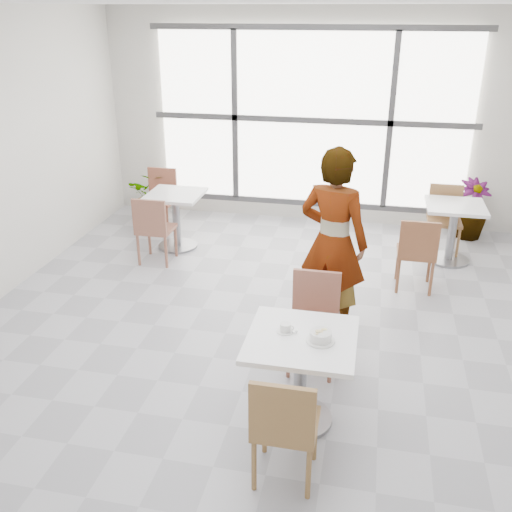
% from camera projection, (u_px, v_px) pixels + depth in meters
% --- Properties ---
extents(floor, '(7.00, 7.00, 0.00)m').
position_uv_depth(floor, '(262.00, 337.00, 5.58)').
color(floor, '#9E9EA5').
rests_on(floor, ground).
extents(ceiling, '(7.00, 7.00, 0.00)m').
position_uv_depth(ceiling, '(264.00, 2.00, 4.37)').
color(ceiling, white).
rests_on(ceiling, ground).
extents(wall_back, '(6.00, 0.00, 6.00)m').
position_uv_depth(wall_back, '(311.00, 119.00, 8.11)').
color(wall_back, silver).
rests_on(wall_back, ground).
extents(wall_front, '(6.00, 0.00, 6.00)m').
position_uv_depth(wall_front, '(50.00, 503.00, 1.84)').
color(wall_front, silver).
rests_on(wall_front, ground).
extents(window, '(4.60, 0.07, 2.52)m').
position_uv_depth(window, '(311.00, 120.00, 8.05)').
color(window, white).
rests_on(window, ground).
extents(main_table, '(0.80, 0.80, 0.75)m').
position_uv_depth(main_table, '(301.00, 363.00, 4.26)').
color(main_table, white).
rests_on(main_table, ground).
extents(chair_near, '(0.42, 0.42, 0.87)m').
position_uv_depth(chair_near, '(284.00, 423.00, 3.68)').
color(chair_near, olive).
rests_on(chair_near, ground).
extents(chair_far, '(0.42, 0.42, 0.87)m').
position_uv_depth(chair_far, '(314.00, 314.00, 4.98)').
color(chair_far, '#945845').
rests_on(chair_far, ground).
extents(oatmeal_bowl, '(0.21, 0.21, 0.09)m').
position_uv_depth(oatmeal_bowl, '(320.00, 336.00, 4.10)').
color(oatmeal_bowl, white).
rests_on(oatmeal_bowl, main_table).
extents(coffee_cup, '(0.16, 0.13, 0.07)m').
position_uv_depth(coffee_cup, '(286.00, 328.00, 4.23)').
color(coffee_cup, white).
rests_on(coffee_cup, main_table).
extents(person, '(0.77, 0.62, 1.85)m').
position_uv_depth(person, '(333.00, 243.00, 5.39)').
color(person, black).
rests_on(person, ground).
extents(bg_table_left, '(0.70, 0.70, 0.75)m').
position_uv_depth(bg_table_left, '(176.00, 212.00, 7.49)').
color(bg_table_left, white).
rests_on(bg_table_left, ground).
extents(bg_table_right, '(0.70, 0.70, 0.75)m').
position_uv_depth(bg_table_right, '(453.00, 225.00, 7.07)').
color(bg_table_right, white).
rests_on(bg_table_right, ground).
extents(bg_chair_left_near, '(0.42, 0.42, 0.87)m').
position_uv_depth(bg_chair_left_near, '(153.00, 226.00, 6.99)').
color(bg_chair_left_near, '#8D5744').
rests_on(bg_chair_left_near, ground).
extents(bg_chair_left_far, '(0.42, 0.42, 0.87)m').
position_uv_depth(bg_chair_left_far, '(161.00, 195.00, 8.14)').
color(bg_chair_left_far, brown).
rests_on(bg_chair_left_far, ground).
extents(bg_chair_right_near, '(0.42, 0.42, 0.87)m').
position_uv_depth(bg_chair_right_near, '(417.00, 250.00, 6.31)').
color(bg_chair_right_near, brown).
rests_on(bg_chair_right_near, ground).
extents(bg_chair_right_far, '(0.42, 0.42, 0.87)m').
position_uv_depth(bg_chair_right_far, '(444.00, 214.00, 7.38)').
color(bg_chair_right_far, olive).
rests_on(bg_chair_right_far, ground).
extents(plant_left, '(0.71, 0.62, 0.75)m').
position_uv_depth(plant_left, '(154.00, 195.00, 8.53)').
color(plant_left, '#5E8D3D').
rests_on(plant_left, ground).
extents(plant_right, '(0.60, 0.60, 0.83)m').
position_uv_depth(plant_right, '(471.00, 209.00, 7.84)').
color(plant_right, '#518842').
rests_on(plant_right, ground).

